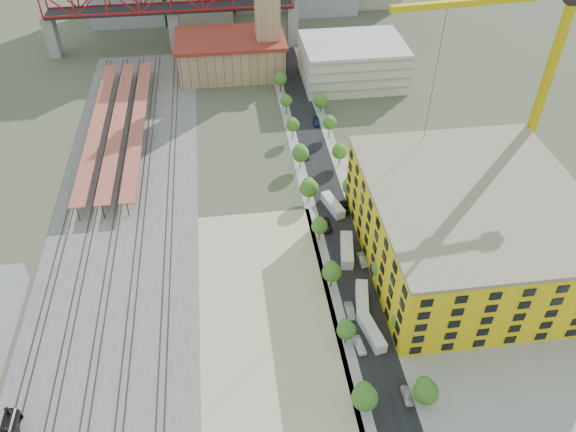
{
  "coord_description": "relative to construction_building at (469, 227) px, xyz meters",
  "views": [
    {
      "loc": [
        -9.71,
        -106.43,
        90.74
      ],
      "look_at": [
        2.84,
        -11.83,
        10.0
      ],
      "focal_mm": 35.0,
      "sensor_mm": 36.0,
      "label": 1
    }
  ],
  "objects": [
    {
      "name": "ground",
      "position": [
        -42.0,
        20.0,
        -9.41
      ],
      "size": [
        400.0,
        400.0,
        0.0
      ],
      "primitive_type": "plane",
      "color": "#474C38",
      "rests_on": "ground"
    },
    {
      "name": "ballast_strip",
      "position": [
        -78.0,
        37.5,
        -9.38
      ],
      "size": [
        36.0,
        165.0,
        0.06
      ],
      "primitive_type": "cube",
      "color": "#605E59",
      "rests_on": "ground"
    },
    {
      "name": "dirt_lot",
      "position": [
        -46.0,
        -11.5,
        -9.38
      ],
      "size": [
        28.0,
        67.0,
        0.06
      ],
      "primitive_type": "cube",
      "color": "tan",
      "rests_on": "ground"
    },
    {
      "name": "street_asphalt",
      "position": [
        -26.0,
        35.0,
        -9.38
      ],
      "size": [
        12.0,
        170.0,
        0.06
      ],
      "primitive_type": "cube",
      "color": "black",
      "rests_on": "ground"
    },
    {
      "name": "sidewalk_west",
      "position": [
        -31.5,
        35.0,
        -9.39
      ],
      "size": [
        3.0,
        170.0,
        0.04
      ],
      "primitive_type": "cube",
      "color": "gray",
      "rests_on": "ground"
    },
    {
      "name": "sidewalk_east",
      "position": [
        -20.5,
        35.0,
        -9.39
      ],
      "size": [
        3.0,
        170.0,
        0.04
      ],
      "primitive_type": "cube",
      "color": "gray",
      "rests_on": "ground"
    },
    {
      "name": "construction_pad",
      "position": [
        3.0,
        0.0,
        -9.38
      ],
      "size": [
        50.0,
        90.0,
        0.06
      ],
      "primitive_type": "cube",
      "color": "gray",
      "rests_on": "ground"
    },
    {
      "name": "rail_tracks",
      "position": [
        -79.8,
        37.5,
        -9.26
      ],
      "size": [
        26.56,
        160.0,
        0.18
      ],
      "color": "#382B23",
      "rests_on": "ground"
    },
    {
      "name": "platform_canopies",
      "position": [
        -83.0,
        65.0,
        -5.42
      ],
      "size": [
        16.0,
        80.0,
        4.12
      ],
      "color": "#B15D44",
      "rests_on": "ground"
    },
    {
      "name": "station_hall",
      "position": [
        -47.0,
        102.0,
        -2.74
      ],
      "size": [
        38.0,
        24.0,
        13.1
      ],
      "color": "tan",
      "rests_on": "ground"
    },
    {
      "name": "parking_garage",
      "position": [
        -6.0,
        90.0,
        -2.41
      ],
      "size": [
        34.0,
        26.0,
        14.0
      ],
      "primitive_type": "cube",
      "color": "silver",
      "rests_on": "ground"
    },
    {
      "name": "truss_bridge",
      "position": [
        -67.0,
        125.0,
        9.45
      ],
      "size": [
        94.0,
        9.6,
        25.6
      ],
      "color": "gray",
      "rests_on": "ground"
    },
    {
      "name": "construction_building",
      "position": [
        0.0,
        0.0,
        0.0
      ],
      "size": [
        44.6,
        50.6,
        18.8
      ],
      "color": "yellow",
      "rests_on": "ground"
    },
    {
      "name": "street_trees",
      "position": [
        -26.0,
        25.0,
        -9.41
      ],
      "size": [
        15.4,
        124.4,
        8.0
      ],
      "color": "#29621D",
      "rests_on": "ground"
    },
    {
      "name": "distant_hills",
      "position": [
        3.28,
        280.0,
        -88.95
      ],
      "size": [
        647.0,
        264.0,
        227.0
      ],
      "color": "#4C6B59",
      "rests_on": "ground"
    },
    {
      "name": "tower_crane",
      "position": [
        19.73,
        23.73,
        27.17
      ],
      "size": [
        55.45,
        7.17,
        59.28
      ],
      "color": "gold",
      "rests_on": "ground"
    },
    {
      "name": "site_trailer_a",
      "position": [
        -26.0,
        -19.32,
        -8.19
      ],
      "size": [
        4.06,
        9.24,
        2.45
      ],
      "primitive_type": "cube",
      "rotation": [
        0.0,
        0.0,
        0.2
      ],
      "color": "silver",
      "rests_on": "ground"
    },
    {
      "name": "site_trailer_b",
      "position": [
        -26.0,
        -10.69,
        -8.12
      ],
      "size": [
        4.33,
        9.71,
        2.57
      ],
      "primitive_type": "cube",
      "rotation": [
        0.0,
        0.0,
        -0.2
      ],
      "color": "silver",
      "rests_on": "ground"
    },
    {
      "name": "site_trailer_c",
      "position": [
        -26.0,
        4.39,
        -8.01
      ],
      "size": [
        4.46,
        10.58,
        2.81
      ],
      "primitive_type": "cube",
      "rotation": [
        0.0,
        0.0,
        -0.18
      ],
      "color": "silver",
      "rests_on": "ground"
    },
    {
      "name": "site_trailer_d",
      "position": [
        -26.0,
        21.12,
        -8.16
      ],
      "size": [
        4.83,
        9.48,
        2.51
      ],
      "primitive_type": "cube",
      "rotation": [
        0.0,
        0.0,
        0.28
      ],
      "color": "silver",
      "rests_on": "ground"
    },
    {
      "name": "car_0",
      "position": [
        -29.0,
        -21.65,
        -8.63
      ],
      "size": [
        2.36,
        4.74,
        1.55
      ],
      "primitive_type": "imported",
      "rotation": [
        0.0,
        0.0,
        0.12
      ],
      "color": "white",
      "rests_on": "ground"
    },
    {
      "name": "car_1",
      "position": [
        -29.0,
        -12.88,
        -8.65
      ],
      "size": [
        1.64,
        4.6,
        1.51
      ],
      "primitive_type": "imported",
      "rotation": [
        0.0,
        0.0,
        -0.01
      ],
      "color": "gray",
      "rests_on": "ground"
    },
    {
      "name": "car_2",
      "position": [
        -29.0,
        14.28,
        -8.66
      ],
      "size": [
        2.55,
        5.42,
        1.5
      ],
      "primitive_type": "imported",
      "rotation": [
        0.0,
        0.0,
        0.01
      ],
      "color": "black",
      "rests_on": "ground"
    },
    {
      "name": "car_3",
      "position": [
        -29.0,
        45.72,
        -8.67
      ],
      "size": [
        2.91,
        5.37,
        1.48
      ],
      "primitive_type": "imported",
      "rotation": [
        0.0,
        0.0,
        -0.17
      ],
      "color": "navy",
      "rests_on": "ground"
    },
    {
      "name": "car_4",
      "position": [
        -23.0,
        -33.57,
        -8.71
      ],
      "size": [
        1.68,
        4.11,
        1.4
      ],
      "primitive_type": "imported",
      "rotation": [
        0.0,
        0.0,
        0.01
      ],
      "color": "silver",
      "rests_on": "ground"
    },
    {
      "name": "car_5",
      "position": [
        -23.0,
        1.4,
        -8.64
      ],
      "size": [
        1.92,
        4.79,
        1.55
      ],
      "primitive_type": "imported",
      "rotation": [
        0.0,
        0.0,
        0.06
      ],
      "color": "gray",
      "rests_on": "ground"
    },
    {
      "name": "car_6",
      "position": [
        -23.0,
        20.35,
        -8.71
      ],
      "size": [
        2.74,
        5.23,
        1.41
      ],
      "primitive_type": "imported",
      "rotation": [
        0.0,
        0.0,
        -0.08
      ],
      "color": "black",
      "rests_on": "ground"
    },
    {
      "name": "car_7",
      "position": [
        -23.0,
        62.63,
        -8.71
      ],
      "size": [
        2.31,
        4.98,
        1.41
      ],
      "primitive_type": "imported",
      "rotation": [
        0.0,
        0.0,
        -0.07
      ],
      "color": "navy",
      "rests_on": "ground"
    }
  ]
}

